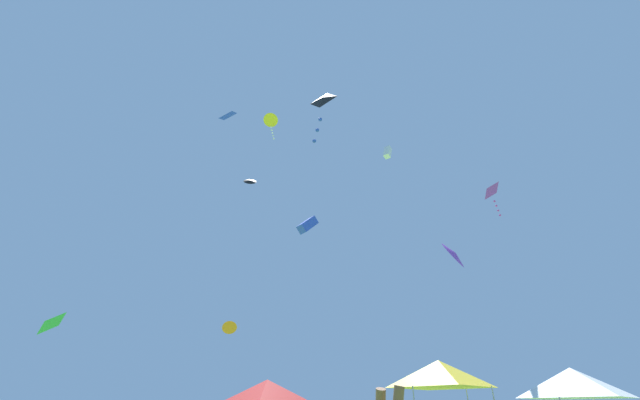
# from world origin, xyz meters

# --- Properties ---
(canopy_tent_yellow) EXTENTS (3.48, 3.48, 3.73)m
(canopy_tent_yellow) POSITION_xyz_m (4.43, 12.23, 3.17)
(canopy_tent_yellow) COLOR #9E9EA3
(canopy_tent_yellow) RESTS_ON ground
(canopy_tent_red) EXTENTS (2.61, 2.61, 2.79)m
(canopy_tent_red) POSITION_xyz_m (-2.85, 9.84, 2.37)
(canopy_tent_red) COLOR #9E9EA3
(canopy_tent_red) RESTS_ON ground
(canopy_tent_white) EXTENTS (2.79, 2.79, 2.98)m
(canopy_tent_white) POSITION_xyz_m (7.36, 7.33, 2.53)
(canopy_tent_white) COLOR #9E9EA3
(canopy_tent_white) RESTS_ON ground
(kite_blue_box) EXTENTS (1.33, 1.27, 1.27)m
(kite_blue_box) POSITION_xyz_m (-1.61, 14.24, 11.36)
(kite_blue_box) COLOR blue
(kite_green_diamond) EXTENTS (1.06, 0.94, 1.02)m
(kite_green_diamond) POSITION_xyz_m (-16.76, 16.75, 6.27)
(kite_green_diamond) COLOR green
(kite_purple_delta) EXTENTS (1.60, 1.73, 1.38)m
(kite_purple_delta) POSITION_xyz_m (5.54, 10.94, 8.28)
(kite_purple_delta) COLOR purple
(kite_orange_delta) EXTENTS (1.01, 0.86, 0.72)m
(kite_orange_delta) POSITION_xyz_m (-6.32, 17.35, 6.12)
(kite_orange_delta) COLOR orange
(kite_black_delta) EXTENTS (1.06, 0.84, 0.82)m
(kite_black_delta) POSITION_xyz_m (-6.14, 18.07, 16.76)
(kite_black_delta) COLOR black
(kite_blue_diamond) EXTENTS (1.59, 1.57, 1.09)m
(kite_blue_diamond) POSITION_xyz_m (-8.71, 18.42, 23.46)
(kite_blue_diamond) COLOR blue
(kite_white_box) EXTENTS (0.96, 1.04, 1.39)m
(kite_white_box) POSITION_xyz_m (5.25, 22.78, 22.64)
(kite_white_box) COLOR white
(kite_purple_diamond) EXTENTS (1.63, 1.71, 3.04)m
(kite_purple_diamond) POSITION_xyz_m (15.18, 25.41, 19.84)
(kite_purple_diamond) COLOR purple
(kite_black_diamond) EXTENTS (1.34, 1.23, 3.32)m
(kite_black_diamond) POSITION_xyz_m (-0.70, 8.36, 15.59)
(kite_black_diamond) COLOR black
(kite_yellow_delta) EXTENTS (0.69, 0.63, 1.32)m
(kite_yellow_delta) POSITION_xyz_m (-3.06, 7.35, 13.45)
(kite_yellow_delta) COLOR yellow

